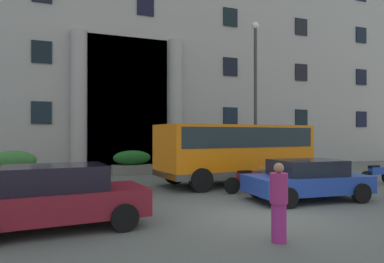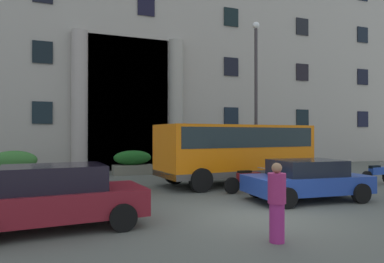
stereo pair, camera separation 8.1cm
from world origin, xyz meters
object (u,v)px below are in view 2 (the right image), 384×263
(hedge_planter_entrance_right, at_px, (14,166))
(lamppost_plaza_centre, at_px, (256,86))
(hedge_planter_far_east, at_px, (133,163))
(parked_sedan_far, at_px, (306,179))
(scooter_by_planter, at_px, (377,174))
(hedge_planter_west, at_px, (276,157))
(pedestrian_man_red_shirt, at_px, (277,202))
(parked_compact_extra, at_px, (54,197))
(orange_minibus, at_px, (236,148))
(bus_stop_sign, at_px, (293,147))
(motorcycle_far_end, at_px, (248,180))
(hedge_planter_entrance_left, at_px, (189,162))

(hedge_planter_entrance_right, bearing_deg, lamppost_plaza_centre, -6.62)
(lamppost_plaza_centre, bearing_deg, hedge_planter_far_east, 164.93)
(parked_sedan_far, bearing_deg, scooter_by_planter, 23.31)
(parked_sedan_far, bearing_deg, hedge_planter_west, 64.99)
(hedge_planter_west, height_order, pedestrian_man_red_shirt, hedge_planter_west)
(hedge_planter_entrance_right, relative_size, parked_compact_extra, 0.51)
(orange_minibus, xyz_separation_m, parked_sedan_far, (0.39, -4.11, -0.86))
(bus_stop_sign, bearing_deg, motorcycle_far_end, -142.04)
(parked_sedan_far, bearing_deg, lamppost_plaza_centre, 74.27)
(hedge_planter_west, distance_m, pedestrian_man_red_shirt, 14.75)
(orange_minibus, height_order, hedge_planter_entrance_left, orange_minibus)
(hedge_planter_far_east, relative_size, motorcycle_far_end, 1.02)
(orange_minibus, relative_size, parked_compact_extra, 1.67)
(bus_stop_sign, xyz_separation_m, motorcycle_far_end, (-4.92, -3.83, -1.04))
(parked_sedan_far, xyz_separation_m, lamppost_plaza_centre, (2.65, 7.45, 4.16))
(parked_sedan_far, relative_size, pedestrian_man_red_shirt, 2.53)
(motorcycle_far_end, bearing_deg, hedge_planter_entrance_right, 136.94)
(hedge_planter_far_east, bearing_deg, bus_stop_sign, -23.55)
(orange_minibus, height_order, pedestrian_man_red_shirt, orange_minibus)
(hedge_planter_west, distance_m, parked_compact_extra, 15.74)
(pedestrian_man_red_shirt, relative_size, lamppost_plaza_centre, 0.19)
(parked_sedan_far, xyz_separation_m, pedestrian_man_red_shirt, (-3.50, -3.40, 0.11))
(hedge_planter_far_east, distance_m, hedge_planter_entrance_right, 5.68)
(hedge_planter_west, relative_size, parked_sedan_far, 0.45)
(orange_minibus, relative_size, lamppost_plaza_centre, 0.83)
(hedge_planter_entrance_left, height_order, parked_sedan_far, parked_sedan_far)
(hedge_planter_far_east, bearing_deg, parked_sedan_far, -67.08)
(bus_stop_sign, distance_m, motorcycle_far_end, 6.32)
(motorcycle_far_end, xyz_separation_m, lamppost_plaza_centre, (3.69, 5.46, 4.39))
(scooter_by_planter, distance_m, lamppost_plaza_centre, 7.57)
(hedge_planter_entrance_left, bearing_deg, orange_minibus, -85.15)
(orange_minibus, relative_size, hedge_planter_entrance_left, 4.23)
(bus_stop_sign, bearing_deg, pedestrian_man_red_shirt, -128.60)
(bus_stop_sign, relative_size, parked_compact_extra, 0.57)
(orange_minibus, xyz_separation_m, parked_compact_extra, (-7.30, -4.87, -0.80))
(parked_compact_extra, xyz_separation_m, scooter_by_planter, (12.91, 2.61, -0.28))
(hedge_planter_west, xyz_separation_m, hedge_planter_entrance_right, (-14.39, 0.09, -0.11))
(hedge_planter_far_east, relative_size, lamppost_plaza_centre, 0.25)
(motorcycle_far_end, relative_size, scooter_by_planter, 1.06)
(motorcycle_far_end, relative_size, lamppost_plaza_centre, 0.24)
(parked_compact_extra, bearing_deg, orange_minibus, 29.24)
(hedge_planter_entrance_right, xyz_separation_m, parked_compact_extra, (1.88, -9.63, 0.07))
(parked_sedan_far, bearing_deg, hedge_planter_far_east, 116.74)
(bus_stop_sign, relative_size, lamppost_plaza_centre, 0.29)
(hedge_planter_west, relative_size, hedge_planter_entrance_left, 1.09)
(motorcycle_far_end, xyz_separation_m, pedestrian_man_red_shirt, (-2.45, -5.40, 0.34))
(pedestrian_man_red_shirt, distance_m, lamppost_plaza_centre, 13.12)
(bus_stop_sign, height_order, hedge_planter_entrance_left, bus_stop_sign)
(pedestrian_man_red_shirt, bearing_deg, scooter_by_planter, -122.65)
(scooter_by_planter, bearing_deg, parked_sedan_far, -164.90)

